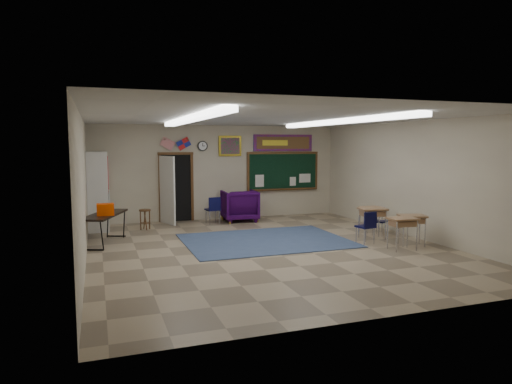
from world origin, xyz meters
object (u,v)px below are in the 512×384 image
object	(u,v)px
folding_table	(105,227)
wooden_stool	(145,219)
wingback_armchair	(240,206)
student_desk_front_left	(372,222)
student_desk_front_right	(371,218)

from	to	relation	value
folding_table	wooden_stool	size ratio (longest dim) A/B	3.23
wingback_armchair	wooden_stool	world-z (taller)	wingback_armchair
wingback_armchair	wooden_stool	xyz separation A→B (m)	(-2.96, -0.53, -0.19)
student_desk_front_left	folding_table	world-z (taller)	folding_table
student_desk_front_left	folding_table	xyz separation A→B (m)	(-6.44, 1.69, -0.04)
wingback_armchair	student_desk_front_left	size ratio (longest dim) A/B	1.36
folding_table	wingback_armchair	bearing A→B (deg)	47.96
wingback_armchair	student_desk_front_right	bearing A→B (deg)	138.56
folding_table	wooden_stool	xyz separation A→B (m)	(1.10, 1.52, -0.10)
wingback_armchair	wooden_stool	bearing A→B (deg)	13.92
student_desk_front_left	student_desk_front_right	size ratio (longest dim) A/B	1.14
student_desk_front_left	wooden_stool	xyz separation A→B (m)	(-5.34, 3.20, -0.15)
student_desk_front_right	wooden_stool	size ratio (longest dim) A/B	1.21
wingback_armchair	wooden_stool	distance (m)	3.02
wingback_armchair	folding_table	bearing A→B (deg)	30.53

